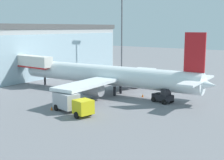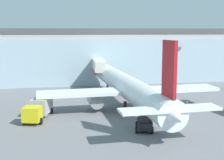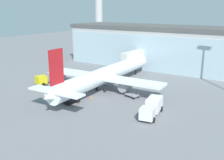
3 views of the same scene
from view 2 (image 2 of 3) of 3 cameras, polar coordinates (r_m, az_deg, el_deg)
ground at (r=43.31m, az=6.93°, el=-7.30°), size 240.00×240.00×0.00m
terminal_building at (r=77.15m, az=-0.29°, el=4.69°), size 62.87×17.81×12.64m
jet_bridge at (r=67.37m, az=-2.61°, el=2.72°), size 2.66×14.26×6.13m
airplane at (r=48.86m, az=3.00°, el=-1.40°), size 28.28×39.55×11.14m
catering_truck at (r=44.69m, az=-13.23°, el=-5.02°), size 3.82×7.61×2.65m
baggage_cart at (r=50.09m, az=12.22°, el=-4.61°), size 3.12×2.28×1.50m
pushback_tug at (r=38.56m, az=5.93°, el=-7.83°), size 2.80×3.53×2.30m
safety_cone_nose at (r=43.39m, az=6.13°, el=-6.88°), size 0.36×0.36×0.55m
safety_cone_wingtip at (r=48.19m, az=-13.80°, el=-5.48°), size 0.36×0.36×0.55m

